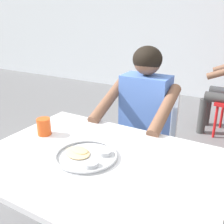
{
  "coord_description": "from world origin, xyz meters",
  "views": [
    {
      "loc": [
        0.51,
        -0.92,
        1.41
      ],
      "look_at": [
        -0.14,
        0.23,
        0.9
      ],
      "focal_mm": 40.88,
      "sensor_mm": 36.0,
      "label": 1
    }
  ],
  "objects_px": {
    "chair_foreground": "(150,136)",
    "drinking_cup": "(44,126)",
    "thali_tray": "(86,156)",
    "diner_foreground": "(140,118)",
    "table_foreground": "(99,172)"
  },
  "relations": [
    {
      "from": "chair_foreground",
      "to": "drinking_cup",
      "type": "bearing_deg",
      "value": -113.49
    },
    {
      "from": "thali_tray",
      "to": "diner_foreground",
      "type": "height_order",
      "value": "diner_foreground"
    },
    {
      "from": "thali_tray",
      "to": "chair_foreground",
      "type": "bearing_deg",
      "value": 90.93
    },
    {
      "from": "table_foreground",
      "to": "drinking_cup",
      "type": "height_order",
      "value": "drinking_cup"
    },
    {
      "from": "drinking_cup",
      "to": "diner_foreground",
      "type": "xyz_separation_m",
      "value": [
        0.35,
        0.59,
        -0.09
      ]
    },
    {
      "from": "table_foreground",
      "to": "diner_foreground",
      "type": "height_order",
      "value": "diner_foreground"
    },
    {
      "from": "diner_foreground",
      "to": "chair_foreground",
      "type": "bearing_deg",
      "value": 90.31
    },
    {
      "from": "table_foreground",
      "to": "thali_tray",
      "type": "relative_size",
      "value": 3.78
    },
    {
      "from": "thali_tray",
      "to": "drinking_cup",
      "type": "relative_size",
      "value": 3.11
    },
    {
      "from": "thali_tray",
      "to": "diner_foreground",
      "type": "distance_m",
      "value": 0.68
    },
    {
      "from": "diner_foreground",
      "to": "thali_tray",
      "type": "bearing_deg",
      "value": -88.87
    },
    {
      "from": "drinking_cup",
      "to": "chair_foreground",
      "type": "height_order",
      "value": "drinking_cup"
    },
    {
      "from": "thali_tray",
      "to": "drinking_cup",
      "type": "height_order",
      "value": "drinking_cup"
    },
    {
      "from": "thali_tray",
      "to": "table_foreground",
      "type": "bearing_deg",
      "value": 16.26
    },
    {
      "from": "chair_foreground",
      "to": "diner_foreground",
      "type": "bearing_deg",
      "value": -89.69
    }
  ]
}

